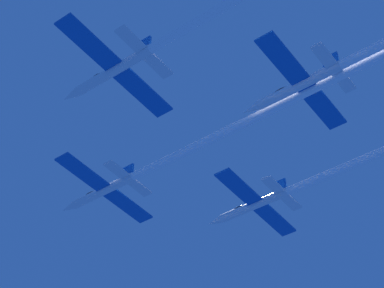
# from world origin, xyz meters

# --- Properties ---
(jet_lead) EXTENTS (20.13, 57.46, 3.34)m
(jet_lead) POSITION_xyz_m (0.77, -14.38, 0.05)
(jet_lead) COLOR silver
(jet_right_wing) EXTENTS (20.13, 60.97, 3.34)m
(jet_right_wing) POSITION_xyz_m (16.89, -33.75, -0.93)
(jet_right_wing) COLOR silver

